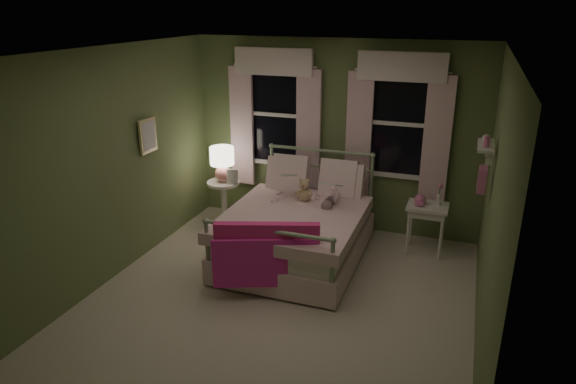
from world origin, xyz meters
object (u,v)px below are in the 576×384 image
at_px(nightstand_left, 224,197).
at_px(nightstand_right, 427,213).
at_px(table_lamp, 222,161).
at_px(bed, 298,229).
at_px(child_right, 330,179).
at_px(child_left, 288,174).
at_px(teddy_bear, 305,192).

bearing_deg(nightstand_left, nightstand_right, 1.24).
xyz_separation_m(table_lamp, nightstand_right, (2.81, 0.06, -0.40)).
bearing_deg(bed, child_right, 56.40).
xyz_separation_m(bed, nightstand_right, (1.48, 0.69, 0.17)).
distance_m(bed, child_left, 0.75).
height_order(teddy_bear, nightstand_right, teddy_bear).
xyz_separation_m(child_right, nightstand_right, (1.20, 0.27, -0.39)).
distance_m(child_left, child_right, 0.56).
xyz_separation_m(child_left, teddy_bear, (0.28, -0.16, -0.15)).
distance_m(nightstand_left, table_lamp, 0.54).
xyz_separation_m(child_left, child_right, (0.56, 0.00, -0.01)).
bearing_deg(nightstand_right, nightstand_left, -178.76).
height_order(nightstand_left, table_lamp, table_lamp).
relative_size(child_right, teddy_bear, 2.43).
relative_size(child_left, child_right, 1.02).
distance_m(child_right, nightstand_right, 1.29).
relative_size(nightstand_left, nightstand_right, 1.02).
xyz_separation_m(nightstand_left, table_lamp, (0.00, 0.00, 0.54)).
bearing_deg(child_left, bed, 137.82).
bearing_deg(bed, child_left, 123.60).
xyz_separation_m(bed, table_lamp, (-1.33, 0.63, 0.57)).
relative_size(bed, nightstand_left, 3.13).
height_order(table_lamp, nightstand_right, table_lamp).
bearing_deg(nightstand_left, table_lamp, 90.00).
bearing_deg(child_right, table_lamp, -13.77).
distance_m(nightstand_left, nightstand_right, 2.81).
relative_size(child_right, nightstand_left, 1.13).
height_order(child_right, teddy_bear, child_right).
bearing_deg(nightstand_right, teddy_bear, -163.89).
bearing_deg(nightstand_left, child_left, -11.26).
height_order(child_left, table_lamp, child_left).
relative_size(bed, nightstand_right, 3.18).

